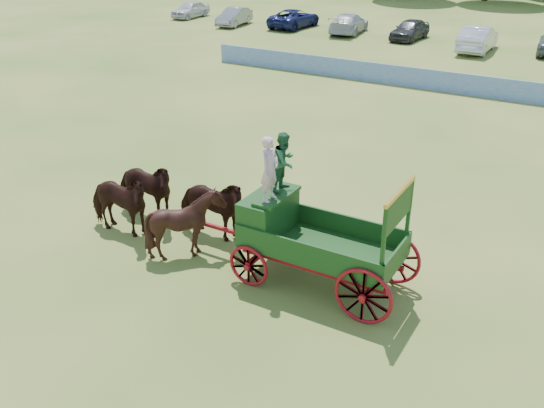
{
  "coord_description": "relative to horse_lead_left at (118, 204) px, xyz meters",
  "views": [
    {
      "loc": [
        7.6,
        -12.72,
        8.36
      ],
      "look_at": [
        0.24,
        -0.16,
        1.3
      ],
      "focal_mm": 40.0,
      "sensor_mm": 36.0,
      "label": 1
    }
  ],
  "objects": [
    {
      "name": "horse_wheel_right",
      "position": [
        2.4,
        1.1,
        0.0
      ],
      "size": [
        2.32,
        1.22,
        1.89
      ],
      "primitive_type": "imported",
      "rotation": [
        0.0,
        0.0,
        1.67
      ],
      "color": "black",
      "rests_on": "ground"
    },
    {
      "name": "horse_lead_left",
      "position": [
        0.0,
        0.0,
        0.0
      ],
      "size": [
        2.3,
        1.18,
        1.89
      ],
      "primitive_type": "imported",
      "rotation": [
        0.0,
        0.0,
        1.65
      ],
      "color": "black",
      "rests_on": "ground"
    },
    {
      "name": "horse_lead_right",
      "position": [
        0.0,
        1.1,
        0.0
      ],
      "size": [
        2.28,
        1.13,
        1.89
      ],
      "primitive_type": "imported",
      "rotation": [
        0.0,
        0.0,
        1.62
      ],
      "color": "black",
      "rests_on": "ground"
    },
    {
      "name": "farm_dray",
      "position": [
        5.37,
        0.57,
        0.67
      ],
      "size": [
        6.0,
        2.0,
        3.73
      ],
      "color": "maroon",
      "rests_on": "ground"
    },
    {
      "name": "ground",
      "position": [
        3.88,
        1.71,
        -0.94
      ],
      "size": [
        160.0,
        160.0,
        0.0
      ],
      "primitive_type": "plane",
      "color": "#A39A49",
      "rests_on": "ground"
    },
    {
      "name": "parked_cars",
      "position": [
        -0.71,
        31.61,
        -0.21
      ],
      "size": [
        41.36,
        7.13,
        1.64
      ],
      "color": "silver",
      "rests_on": "ground"
    },
    {
      "name": "horse_wheel_left",
      "position": [
        2.4,
        0.0,
        0.0
      ],
      "size": [
        1.79,
        1.61,
        1.89
      ],
      "primitive_type": "imported",
      "rotation": [
        0.0,
        0.0,
        1.62
      ],
      "color": "black",
      "rests_on": "ground"
    },
    {
      "name": "sponsor_banner",
      "position": [
        2.88,
        19.71,
        -0.42
      ],
      "size": [
        26.0,
        0.08,
        1.05
      ],
      "primitive_type": "cube",
      "color": "#1D4BA0",
      "rests_on": "ground"
    }
  ]
}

